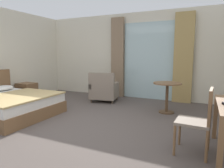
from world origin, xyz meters
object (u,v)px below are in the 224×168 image
at_px(nightstand, 27,91).
at_px(round_cafe_table, 167,91).
at_px(armchair_by_window, 104,90).
at_px(desk_chair, 200,118).
at_px(bed, 6,104).

bearing_deg(nightstand, round_cafe_table, 5.99).
bearing_deg(nightstand, armchair_by_window, 20.14).
bearing_deg(round_cafe_table, desk_chair, -67.98).
relative_size(nightstand, armchair_by_window, 0.60).
distance_m(bed, nightstand, 1.57).
height_order(desk_chair, armchair_by_window, desk_chair).
height_order(bed, desk_chair, bed).
height_order(desk_chair, round_cafe_table, desk_chair).
relative_size(desk_chair, armchair_by_window, 1.07).
bearing_deg(desk_chair, nightstand, 163.31).
bearing_deg(round_cafe_table, armchair_by_window, 168.49).
xyz_separation_m(armchair_by_window, round_cafe_table, (1.89, -0.38, 0.19)).
relative_size(desk_chair, round_cafe_table, 1.29).
bearing_deg(bed, round_cafe_table, 28.27).
bearing_deg(bed, desk_chair, -1.80).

